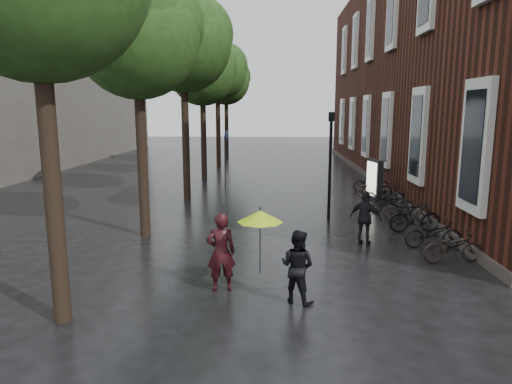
# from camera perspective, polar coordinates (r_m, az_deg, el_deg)

# --- Properties ---
(ground) EXTENTS (120.00, 120.00, 0.00)m
(ground) POSITION_cam_1_polar(r_m,az_deg,el_deg) (8.05, 1.95, -19.42)
(ground) COLOR black
(brick_building) EXTENTS (10.20, 33.20, 12.00)m
(brick_building) POSITION_cam_1_polar(r_m,az_deg,el_deg) (28.50, 24.58, 13.45)
(brick_building) COLOR #38160F
(brick_building) RESTS_ON ground
(street_trees) EXTENTS (4.33, 34.03, 8.91)m
(street_trees) POSITION_cam_1_polar(r_m,az_deg,el_deg) (23.37, -7.84, 16.00)
(street_trees) COLOR black
(street_trees) RESTS_ON ground
(person_burgundy) EXTENTS (0.71, 0.54, 1.76)m
(person_burgundy) POSITION_cam_1_polar(r_m,az_deg,el_deg) (10.18, -4.40, -7.50)
(person_burgundy) COLOR black
(person_burgundy) RESTS_ON ground
(person_black) EXTENTS (0.95, 0.89, 1.56)m
(person_black) POSITION_cam_1_polar(r_m,az_deg,el_deg) (9.62, 5.20, -9.23)
(person_black) COLOR black
(person_black) RESTS_ON ground
(lime_umbrella) EXTENTS (0.99, 0.99, 1.47)m
(lime_umbrella) POSITION_cam_1_polar(r_m,az_deg,el_deg) (9.67, 0.52, -3.06)
(lime_umbrella) COLOR black
(lime_umbrella) RESTS_ON ground
(pedestrian_walking) EXTENTS (1.03, 0.79, 1.63)m
(pedestrian_walking) POSITION_cam_1_polar(r_m,az_deg,el_deg) (13.87, 13.50, -3.20)
(pedestrian_walking) COLOR black
(pedestrian_walking) RESTS_ON ground
(parked_bicycles) EXTENTS (2.11, 11.07, 1.04)m
(parked_bicycles) POSITION_cam_1_polar(r_m,az_deg,el_deg) (17.82, 17.31, -1.59)
(parked_bicycles) COLOR black
(parked_bicycles) RESTS_ON ground
(ad_lightbox) EXTENTS (0.28, 1.20, 1.81)m
(ad_lightbox) POSITION_cam_1_polar(r_m,az_deg,el_deg) (20.88, 14.57, 1.50)
(ad_lightbox) COLOR black
(ad_lightbox) RESTS_ON ground
(lamp_post) EXTENTS (0.20, 0.20, 3.89)m
(lamp_post) POSITION_cam_1_polar(r_m,az_deg,el_deg) (16.42, 9.27, 4.50)
(lamp_post) COLOR black
(lamp_post) RESTS_ON ground
(cycle_sign) EXTENTS (0.15, 0.52, 2.88)m
(cycle_sign) POSITION_cam_1_polar(r_m,az_deg,el_deg) (24.77, -3.81, 5.47)
(cycle_sign) COLOR #262628
(cycle_sign) RESTS_ON ground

